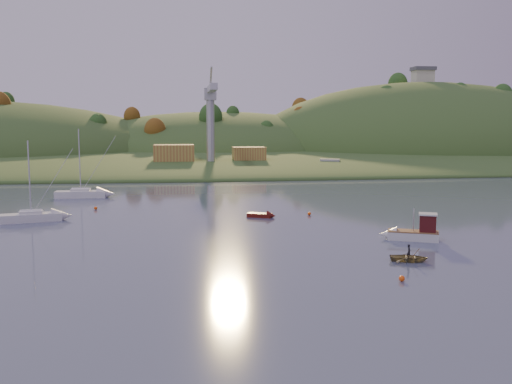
{
  "coord_description": "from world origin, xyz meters",
  "views": [
    {
      "loc": [
        -6.22,
        -36.33,
        13.1
      ],
      "look_at": [
        3.22,
        34.86,
        4.41
      ],
      "focal_mm": 40.0,
      "sensor_mm": 36.0,
      "label": 1
    }
  ],
  "objects": [
    {
      "name": "work_vessel",
      "position": [
        35.0,
        118.0,
        1.14
      ],
      "size": [
        13.19,
        8.22,
        3.2
      ],
      "rotation": [
        0.0,
        0.0,
        -0.33
      ],
      "color": "#51626B",
      "rests_on": "ground"
    },
    {
      "name": "shed_east",
      "position": [
        13.0,
        124.0,
        4.4
      ],
      "size": [
        9.0,
        7.0,
        4.0
      ],
      "primitive_type": "cube",
      "color": "#A66937",
      "rests_on": "wharf"
    },
    {
      "name": "dock_crane",
      "position": [
        2.0,
        118.39,
        17.17
      ],
      "size": [
        3.2,
        28.0,
        20.3
      ],
      "color": "#B7B7BC",
      "rests_on": "wharf"
    },
    {
      "name": "far_shore",
      "position": [
        0.0,
        230.0,
        0.0
      ],
      "size": [
        620.0,
        220.0,
        1.5
      ],
      "primitive_type": "cube",
      "color": "#274A1D",
      "rests_on": "ground"
    },
    {
      "name": "sailboat_near",
      "position": [
        -26.19,
        42.32,
        0.71
      ],
      "size": [
        8.13,
        4.0,
        10.82
      ],
      "rotation": [
        0.0,
        0.0,
        0.22
      ],
      "color": "white",
      "rests_on": "ground"
    },
    {
      "name": "hillside_trees",
      "position": [
        0.0,
        185.0,
        0.0
      ],
      "size": [
        280.0,
        50.0,
        32.0
      ],
      "primitive_type": null,
      "color": "#204C1B",
      "rests_on": "ground"
    },
    {
      "name": "fishing_boat",
      "position": [
        19.23,
        24.05,
        0.91
      ],
      "size": [
        6.74,
        4.41,
        4.13
      ],
      "rotation": [
        0.0,
        0.0,
        2.73
      ],
      "color": "silver",
      "rests_on": "ground"
    },
    {
      "name": "shed_west",
      "position": [
        -8.0,
        123.0,
        4.8
      ],
      "size": [
        11.0,
        8.0,
        4.8
      ],
      "primitive_type": "cube",
      "color": "#A66937",
      "rests_on": "wharf"
    },
    {
      "name": "ground",
      "position": [
        0.0,
        0.0,
        0.0
      ],
      "size": [
        500.0,
        500.0,
        0.0
      ],
      "primitive_type": "plane",
      "color": "#353D58",
      "rests_on": "ground"
    },
    {
      "name": "buoy_1",
      "position": [
        11.91,
        42.46,
        0.25
      ],
      "size": [
        0.5,
        0.5,
        0.5
      ],
      "primitive_type": "sphere",
      "color": "#FF530D",
      "rests_on": "ground"
    },
    {
      "name": "hill_right",
      "position": [
        95.0,
        195.0,
        0.0
      ],
      "size": [
        150.0,
        130.0,
        60.0
      ],
      "primitive_type": "ellipsoid",
      "color": "#274A1D",
      "rests_on": "ground"
    },
    {
      "name": "shore_slope",
      "position": [
        0.0,
        165.0,
        0.0
      ],
      "size": [
        640.0,
        150.0,
        7.0
      ],
      "primitive_type": "ellipsoid",
      "color": "#274A1D",
      "rests_on": "ground"
    },
    {
      "name": "paddler",
      "position": [
        15.21,
        14.42,
        0.7
      ],
      "size": [
        0.48,
        0.59,
        1.41
      ],
      "primitive_type": "imported",
      "rotation": [
        0.0,
        0.0,
        1.25
      ],
      "color": "black",
      "rests_on": "ground"
    },
    {
      "name": "sailboat_far",
      "position": [
        -23.82,
        66.82,
        0.77
      ],
      "size": [
        8.75,
        2.72,
        12.1
      ],
      "rotation": [
        0.0,
        0.0,
        -0.01
      ],
      "color": "white",
      "rests_on": "ground"
    },
    {
      "name": "red_tender",
      "position": [
        5.37,
        41.5,
        0.28
      ],
      "size": [
        4.22,
        2.9,
        1.37
      ],
      "rotation": [
        0.0,
        0.0,
        -0.42
      ],
      "color": "#53120B",
      "rests_on": "ground"
    },
    {
      "name": "buoy_0",
      "position": [
        11.9,
        7.88,
        0.25
      ],
      "size": [
        0.5,
        0.5,
        0.5
      ],
      "primitive_type": "sphere",
      "color": "#FF530D",
      "rests_on": "ground"
    },
    {
      "name": "hilltop_house",
      "position": [
        95.0,
        195.0,
        33.4
      ],
      "size": [
        9.0,
        7.0,
        6.45
      ],
      "color": "beige",
      "rests_on": "hill_right"
    },
    {
      "name": "wharf",
      "position": [
        5.0,
        122.0,
        1.2
      ],
      "size": [
        42.0,
        16.0,
        2.4
      ],
      "primitive_type": "cube",
      "color": "slate",
      "rests_on": "ground"
    },
    {
      "name": "hill_center",
      "position": [
        10.0,
        210.0,
        0.0
      ],
      "size": [
        140.0,
        120.0,
        36.0
      ],
      "primitive_type": "ellipsoid",
      "color": "#274A1D",
      "rests_on": "ground"
    },
    {
      "name": "canoe",
      "position": [
        15.21,
        14.42,
        0.37
      ],
      "size": [
        4.19,
        3.55,
        0.74
      ],
      "primitive_type": "imported",
      "rotation": [
        0.0,
        0.0,
        1.25
      ],
      "color": "olive",
      "rests_on": "ground"
    },
    {
      "name": "buoy_3",
      "position": [
        -19.17,
        51.87,
        0.25
      ],
      "size": [
        0.5,
        0.5,
        0.5
      ],
      "primitive_type": "sphere",
      "color": "#FF530D",
      "rests_on": "ground"
    }
  ]
}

